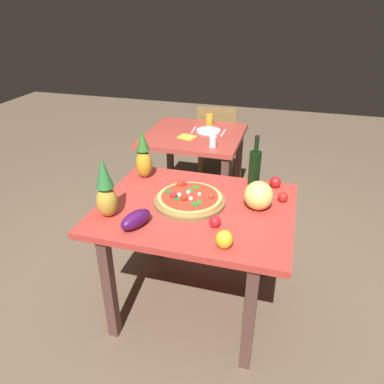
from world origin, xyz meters
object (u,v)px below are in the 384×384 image
(bell_pepper, at_px, (224,239))
(pineapple_right, at_px, (106,191))
(fork_utensil, at_px, (194,130))
(pineapple_left, at_px, (144,157))
(wine_bottle, at_px, (255,167))
(tomato_at_corner, at_px, (275,182))
(melon, at_px, (259,196))
(display_table, at_px, (196,220))
(tomato_by_bottle, at_px, (264,188))
(drinking_glass_juice, at_px, (209,119))
(background_table, at_px, (194,146))
(tomato_beside_pepper, at_px, (283,197))
(pizza, at_px, (189,197))
(pizza_board, at_px, (190,201))
(dinner_plate, at_px, (208,131))
(knife_utensil, at_px, (223,133))
(dining_chair, at_px, (217,139))
(napkin_folded, at_px, (187,137))
(tomato_near_board, at_px, (215,221))
(drinking_glass_water, at_px, (213,142))
(eggplant, at_px, (136,219))

(bell_pepper, bearing_deg, pineapple_right, 170.98)
(fork_utensil, bearing_deg, pineapple_left, -97.03)
(wine_bottle, xyz_separation_m, pineapple_left, (-0.73, -0.09, 0.02))
(bell_pepper, bearing_deg, tomato_at_corner, 75.22)
(tomato_at_corner, bearing_deg, melon, -104.15)
(display_table, height_order, tomato_by_bottle, tomato_by_bottle)
(pineapple_right, bearing_deg, drinking_glass_juice, 84.82)
(background_table, height_order, tomato_beside_pepper, tomato_beside_pepper)
(wine_bottle, distance_m, bell_pepper, 0.72)
(pizza, height_order, pineapple_right, pineapple_right)
(display_table, distance_m, pizza, 0.14)
(pizza_board, relative_size, fork_utensil, 2.35)
(pizza, xyz_separation_m, dinner_plate, (-0.20, 1.30, -0.03))
(drinking_glass_juice, height_order, knife_utensil, drinking_glass_juice)
(drinking_glass_juice, xyz_separation_m, knife_utensil, (0.18, -0.21, -0.05))
(wine_bottle, bearing_deg, tomato_beside_pepper, -41.61)
(tomato_beside_pepper, height_order, dinner_plate, tomato_beside_pepper)
(pineapple_right, bearing_deg, pizza, 33.01)
(melon, height_order, drinking_glass_juice, melon)
(display_table, height_order, fork_utensil, fork_utensil)
(background_table, bearing_deg, pizza, -75.78)
(pizza_board, height_order, fork_utensil, pizza_board)
(dining_chair, distance_m, fork_utensil, 0.63)
(dining_chair, relative_size, dinner_plate, 3.86)
(display_table, height_order, wine_bottle, wine_bottle)
(display_table, bearing_deg, napkin_folded, 109.12)
(dining_chair, distance_m, tomato_near_board, 2.12)
(wine_bottle, xyz_separation_m, tomato_at_corner, (0.14, -0.00, -0.09))
(pineapple_right, bearing_deg, fork_utensil, 87.70)
(tomato_by_bottle, bearing_deg, fork_utensil, 125.66)
(pizza_board, bearing_deg, display_table, -27.99)
(dinner_plate, bearing_deg, drinking_glass_juice, 101.50)
(wine_bottle, height_order, drinking_glass_water, wine_bottle)
(tomato_near_board, distance_m, tomato_beside_pepper, 0.50)
(tomato_near_board, height_order, fork_utensil, tomato_near_board)
(display_table, xyz_separation_m, pizza_board, (-0.04, 0.02, 0.11))
(knife_utensil, distance_m, napkin_folded, 0.35)
(pineapple_left, distance_m, dinner_plate, 1.06)
(eggplant, bearing_deg, tomato_near_board, 15.96)
(napkin_folded, bearing_deg, knife_utensil, 34.63)
(knife_utensil, bearing_deg, fork_utensil, -179.60)
(dinner_plate, bearing_deg, display_table, -79.60)
(drinking_glass_juice, bearing_deg, bell_pepper, -74.35)
(napkin_folded, bearing_deg, tomato_near_board, -67.29)
(display_table, height_order, pineapple_right, pineapple_right)
(melon, bearing_deg, pineapple_left, 165.14)
(dinner_plate, relative_size, knife_utensil, 1.22)
(background_table, height_order, dining_chair, dining_chair)
(dining_chair, distance_m, wine_bottle, 1.65)
(dining_chair, xyz_separation_m, fork_utensil, (-0.10, -0.56, 0.27))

